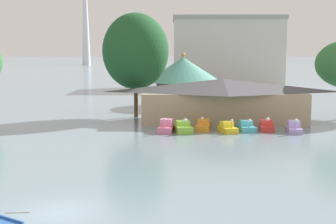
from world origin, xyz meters
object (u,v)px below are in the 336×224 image
Objects in this scene: pedal_boat_lime at (183,128)px; pedal_boat_red at (267,126)px; pedal_boat_orange at (204,126)px; background_building_block at (227,52)px; pedal_boat_pink at (166,127)px; pedal_boat_lavender at (294,128)px; pedal_boat_yellow at (227,128)px; shoreline_tree_mid at (136,51)px; green_roof_pavilion at (183,78)px; pedal_boat_cyan at (246,127)px; boathouse at (223,99)px.

pedal_boat_lime is 9.27m from pedal_boat_red.
pedal_boat_lime reaches higher than pedal_boat_orange.
pedal_boat_red is at bearing -92.66° from background_building_block.
pedal_boat_pink reaches higher than pedal_boat_lavender.
pedal_boat_yellow is 0.21× the size of shoreline_tree_mid.
green_roof_pavilion reaches higher than pedal_boat_orange.
pedal_boat_cyan is (4.66, -0.27, -0.06)m from pedal_boat_orange.
pedal_boat_orange is 9.71m from pedal_boat_lavender.
pedal_boat_orange is at bearing 111.08° from pedal_boat_lime.
pedal_boat_lime is at bearing -89.06° from pedal_boat_cyan.
pedal_boat_red is 0.10× the size of background_building_block.
pedal_boat_red is 8.02m from boathouse.
pedal_boat_pink is at bearing -85.28° from pedal_boat_lavender.
pedal_boat_yellow is 0.13× the size of boathouse.
green_roof_pavilion is (-4.55, 15.86, 1.78)m from boathouse.
pedal_boat_yellow is 0.99× the size of pedal_boat_cyan.
pedal_boat_lavender is at bearing 81.07° from pedal_boat_lime.
shoreline_tree_mid reaches higher than pedal_boat_red.
pedal_boat_yellow is at bearing -75.14° from pedal_boat_cyan.
pedal_boat_orange is 4.66m from pedal_boat_cyan.
pedal_boat_cyan is at bearing 101.70° from pedal_boat_pink.
boathouse is at bearing 143.40° from pedal_boat_pink.
background_building_block is (18.19, 53.98, -0.07)m from shoreline_tree_mid.
background_building_block is (7.42, 65.36, 8.17)m from pedal_boat_yellow.
pedal_boat_lime is 11.91m from pedal_boat_lavender.
pedal_boat_lavender is (4.97, -0.95, 0.05)m from pedal_boat_cyan.
background_building_block reaches higher than pedal_boat_pink.
pedal_boat_yellow is at bearing -96.47° from background_building_block.
boathouse is at bearing 167.82° from pedal_boat_orange.
pedal_boat_cyan is at bearing -81.07° from pedal_boat_red.
green_roof_pavilion reaches higher than pedal_boat_pink.
shoreline_tree_mid is 56.96m from background_building_block.
pedal_boat_orange is 1.01× the size of pedal_boat_yellow.
pedal_boat_red is (9.19, 1.16, -0.03)m from pedal_boat_lime.
pedal_boat_lime is 1.02× the size of pedal_boat_yellow.
green_roof_pavilion is at bearing -171.76° from pedal_boat_cyan.
green_roof_pavilion is at bearing 106.01° from boathouse.
pedal_boat_orange is at bearing 110.96° from pedal_boat_pink.
background_building_block is (7.16, 57.93, 5.83)m from boathouse.
pedal_boat_lavender is (7.14, -0.05, 0.05)m from pedal_boat_yellow.
pedal_boat_lime is at bearing -91.16° from green_roof_pavilion.
background_building_block is (14.03, 65.24, 8.08)m from pedal_boat_pink.
pedal_boat_pink is 67.22m from background_building_block.
pedal_boat_orange is 0.11× the size of background_building_block.
green_roof_pavilion reaches higher than pedal_boat_lavender.
boathouse reaches higher than pedal_boat_lime.
shoreline_tree_mid is at bearing -117.12° from pedal_boat_lavender.
pedal_boat_lime is 2.64m from pedal_boat_orange.
pedal_boat_pink is 1.06× the size of pedal_boat_lavender.
pedal_boat_lavender is (13.75, -0.17, -0.04)m from pedal_boat_pink.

